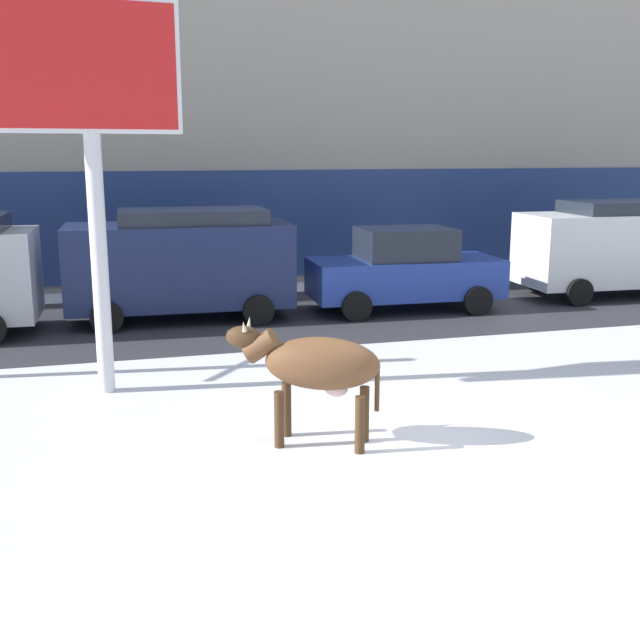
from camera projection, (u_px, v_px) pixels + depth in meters
The scene contains 11 objects.
ground_plane at pixel (416, 447), 9.41m from camera, with size 120.00×120.00×0.00m, color white.
road_strip at pixel (276, 317), 16.77m from camera, with size 60.00×5.60×0.01m, color #333338.
building_facade at pixel (219, 43), 22.17m from camera, with size 44.00×6.10×13.00m.
cow_brown at pixel (316, 365), 9.32m from camera, with size 1.88×1.22×1.54m.
billboard at pixel (89, 91), 10.68m from camera, with size 2.53×0.50×5.56m.
car_navy_van at pixel (181, 261), 16.24m from camera, with size 4.67×2.26×2.32m.
car_blue_sedan at pixel (405, 270), 17.28m from camera, with size 4.26×2.11×1.84m.
car_white_van at pixel (616, 246), 18.93m from camera, with size 4.67×2.26×2.32m.
pedestrian_near_billboard at pixel (99, 266), 18.10m from camera, with size 0.36×0.24×1.73m.
pedestrian_by_cars at pixel (206, 262), 18.75m from camera, with size 0.36×0.24×1.73m.
pedestrian_far_left at pixel (8, 269), 17.58m from camera, with size 0.36×0.24×1.73m.
Camera 1 is at (-3.50, -8.23, 3.52)m, focal length 43.73 mm.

